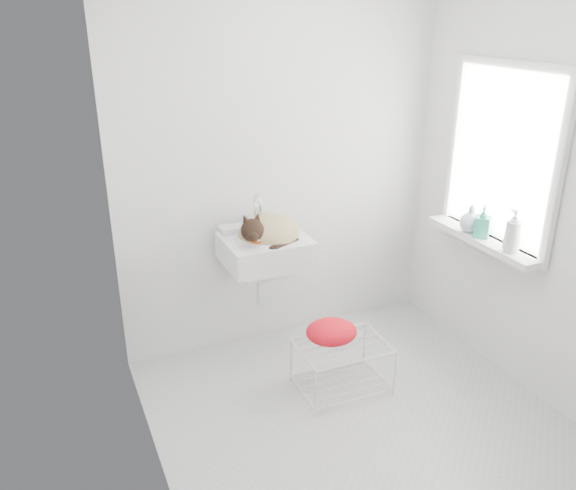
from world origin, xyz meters
name	(u,v)px	position (x,y,z in m)	size (l,w,h in m)	color
floor	(350,410)	(0.00, 0.00, 0.00)	(2.20, 2.00, 0.02)	#AFAFAF
back_wall	(282,161)	(0.00, 1.00, 1.25)	(2.20, 0.02, 2.50)	silver
right_wall	(528,181)	(1.10, 0.00, 1.25)	(0.02, 2.00, 2.50)	silver
left_wall	(138,239)	(-1.10, 0.00, 1.25)	(0.02, 2.00, 2.50)	silver
window_glass	(503,156)	(1.09, 0.20, 1.35)	(0.01, 0.80, 1.00)	white
window_frame	(501,157)	(1.07, 0.20, 1.35)	(0.04, 0.90, 1.10)	white
windowsill	(482,240)	(1.01, 0.20, 0.83)	(0.16, 0.88, 0.04)	white
sink	(265,237)	(-0.23, 0.74, 0.85)	(0.52, 0.45, 0.21)	silver
faucet	(254,207)	(-0.23, 0.92, 0.99)	(0.19, 0.13, 0.19)	silver
cat	(268,232)	(-0.21, 0.72, 0.89)	(0.44, 0.38, 0.26)	tan
wire_rack	(342,367)	(0.05, 0.21, 0.15)	(0.52, 0.36, 0.31)	silver
towel	(331,337)	(0.01, 0.27, 0.34)	(0.31, 0.22, 0.13)	red
bottle_a	(510,251)	(1.00, -0.04, 0.85)	(0.08, 0.08, 0.21)	silver
bottle_b	(481,237)	(1.00, 0.20, 0.85)	(0.09, 0.09, 0.20)	teal
bottle_c	(469,231)	(1.00, 0.31, 0.85)	(0.14, 0.14, 0.18)	silver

